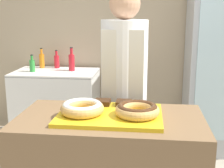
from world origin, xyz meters
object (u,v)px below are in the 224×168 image
at_px(bottle_green, 32,65).
at_px(brownie_back_left, 103,102).
at_px(donut_chocolate_glaze, 137,109).
at_px(bottle_red, 72,62).
at_px(bottle_orange, 42,60).
at_px(brownie_back_right, 124,103).
at_px(beverage_fridge, 215,67).
at_px(chest_freezer, 57,106).
at_px(baker_person, 124,92).
at_px(serving_tray, 110,115).
at_px(bottle_red_b, 57,61).
at_px(donut_light_glaze, 82,108).

bearing_deg(bottle_green, brownie_back_left, -55.44).
relative_size(donut_chocolate_glaze, brownie_back_left, 2.63).
xyz_separation_m(donut_chocolate_glaze, brownie_back_left, (-0.23, 0.20, -0.02)).
bearing_deg(bottle_red, bottle_orange, 160.85).
bearing_deg(brownie_back_left, bottle_red, 110.37).
distance_m(brownie_back_right, beverage_fridge, 1.81).
bearing_deg(chest_freezer, brownie_back_left, -63.25).
bearing_deg(donut_chocolate_glaze, chest_freezer, 120.10).
bearing_deg(bottle_orange, bottle_green, -96.43).
height_order(brownie_back_right, bottle_green, bottle_green).
xyz_separation_m(brownie_back_right, baker_person, (-0.03, 0.41, -0.03)).
relative_size(baker_person, bottle_red, 6.31).
height_order(baker_person, bottle_red, baker_person).
relative_size(donut_chocolate_glaze, bottle_green, 1.30).
relative_size(baker_person, bottle_orange, 7.09).
xyz_separation_m(beverage_fridge, chest_freezer, (-1.83, 0.01, -0.52)).
relative_size(serving_tray, bottle_red_b, 2.74).
xyz_separation_m(bottle_red, bottle_green, (-0.45, -0.11, -0.03)).
bearing_deg(bottle_green, beverage_fridge, 1.15).
height_order(beverage_fridge, chest_freezer, beverage_fridge).
bearing_deg(serving_tray, donut_chocolate_glaze, -10.49).
distance_m(donut_chocolate_glaze, beverage_fridge, 1.94).
xyz_separation_m(donut_light_glaze, donut_chocolate_glaze, (0.33, 0.00, 0.00)).
xyz_separation_m(donut_chocolate_glaze, bottle_red_b, (-1.07, 2.00, -0.05)).
xyz_separation_m(baker_person, bottle_orange, (-1.14, 1.38, 0.01)).
relative_size(donut_chocolate_glaze, brownie_back_right, 2.63).
xyz_separation_m(bottle_orange, bottle_green, (-0.03, -0.26, -0.02)).
bearing_deg(brownie_back_right, bottle_red_b, 118.53).
relative_size(donut_light_glaze, brownie_back_right, 2.63).
relative_size(beverage_fridge, chest_freezer, 1.97).
bearing_deg(bottle_red, baker_person, -59.84).
height_order(donut_chocolate_glaze, brownie_back_left, donut_chocolate_glaze).
height_order(serving_tray, chest_freezer, serving_tray).
relative_size(donut_light_glaze, beverage_fridge, 0.14).
xyz_separation_m(bottle_green, bottle_red_b, (0.22, 0.27, 0.01)).
relative_size(baker_person, bottle_green, 8.83).
distance_m(serving_tray, bottle_orange, 2.24).
bearing_deg(chest_freezer, bottle_red_b, 101.06).
bearing_deg(bottle_orange, bottle_red_b, 3.38).
distance_m(bottle_red, bottle_orange, 0.44).
distance_m(serving_tray, donut_chocolate_glaze, 0.17).
height_order(serving_tray, bottle_green, bottle_green).
relative_size(brownie_back_right, beverage_fridge, 0.05).
height_order(donut_light_glaze, bottle_orange, bottle_orange).
bearing_deg(donut_chocolate_glaze, brownie_back_left, 140.03).
height_order(baker_person, chest_freezer, baker_person).
height_order(beverage_fridge, bottle_orange, beverage_fridge).
xyz_separation_m(serving_tray, bottle_orange, (-1.10, 1.96, 0.01)).
xyz_separation_m(serving_tray, beverage_fridge, (0.96, 1.74, 0.01)).
relative_size(donut_light_glaze, bottle_red, 0.93).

